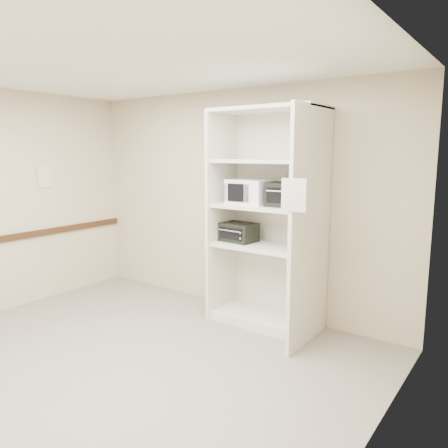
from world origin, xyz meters
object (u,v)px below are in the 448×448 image
Objects in this scene: shelving_unit at (270,227)px; microwave at (249,192)px; toaster_oven_upper at (289,195)px; toaster_oven_lower at (239,232)px.

microwave is (-0.27, -0.02, 0.38)m from shelving_unit.
toaster_oven_lower is at bearing -179.75° from toaster_oven_upper.
toaster_oven_upper is (0.22, 0.02, 0.37)m from shelving_unit.
microwave reaches higher than toaster_oven_upper.
toaster_oven_upper is 0.78m from toaster_oven_lower.
toaster_oven_upper is at bearing 6.92° from toaster_oven_lower.
shelving_unit is at bearing 5.90° from toaster_oven_lower.
microwave is 1.17× the size of toaster_oven_lower.
shelving_unit is 5.29× the size of microwave.
toaster_oven_lower is at bearing 177.26° from microwave.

